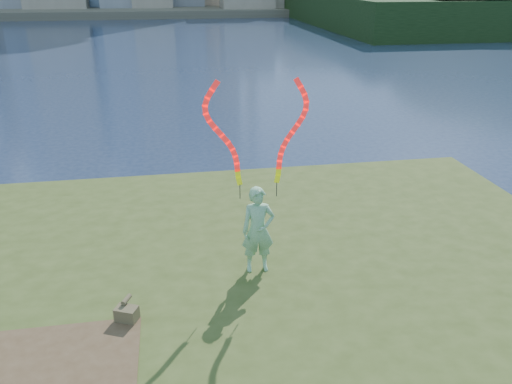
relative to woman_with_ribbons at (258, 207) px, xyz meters
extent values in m
plane|color=#1A2742|center=(-1.70, 0.46, -2.19)|extent=(320.00, 320.00, 0.00)
cube|color=#364518|center=(-1.70, -2.04, -2.04)|extent=(20.00, 18.00, 0.30)
cube|color=#364518|center=(-1.70, -1.74, -1.79)|extent=(17.00, 15.00, 0.30)
cube|color=#364518|center=(-1.70, -1.54, -1.54)|extent=(14.00, 12.00, 0.30)
cube|color=brown|center=(-1.70, 95.46, -1.59)|extent=(320.00, 40.00, 1.20)
imported|color=#237A2C|center=(-0.01, -0.03, -0.50)|extent=(0.66, 0.43, 1.79)
cylinder|color=black|center=(-0.34, 0.09, 0.31)|extent=(0.02, 0.02, 0.30)
cylinder|color=black|center=(0.38, 0.09, 0.31)|extent=(0.02, 0.02, 0.30)
cube|color=#464026|center=(-2.53, -1.28, -1.26)|extent=(0.44, 0.38, 0.27)
cylinder|color=#464026|center=(-2.53, -1.10, -1.08)|extent=(0.18, 0.26, 0.09)
camera|label=1|loc=(-1.51, -8.61, 4.11)|focal=35.00mm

